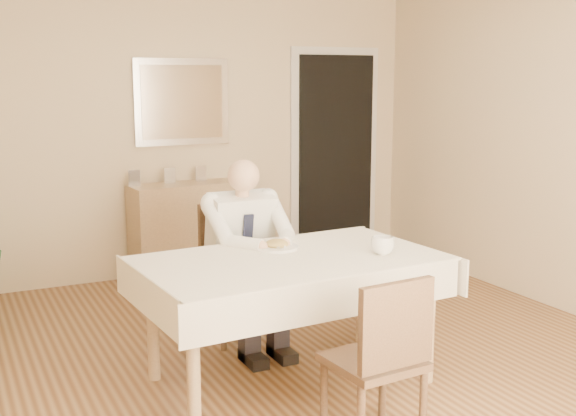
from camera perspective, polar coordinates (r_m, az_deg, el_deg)
name	(u,v)px	position (r m, az deg, el deg)	size (l,w,h in m)	color
room	(314,159)	(4.24, 2.08, 3.88)	(5.00, 5.02, 2.60)	brown
doorway	(335,156)	(7.16, 3.74, 4.15)	(0.96, 0.07, 2.10)	silver
mirror	(182,102)	(6.50, -8.36, 8.28)	(0.86, 0.04, 0.76)	silver
dining_table	(290,271)	(4.18, 0.18, -5.03)	(1.78, 1.12, 0.75)	tan
chair_far	(234,262)	(5.00, -4.31, -4.24)	(0.48, 0.48, 0.92)	#493220
chair_near	(382,354)	(3.51, 7.47, -11.36)	(0.44, 0.44, 0.87)	#493220
seated_man	(250,246)	(4.70, -3.02, -3.02)	(0.48, 0.72, 1.24)	white
plate	(277,247)	(4.36, -0.89, -3.13)	(0.26, 0.26, 0.02)	white
food	(277,244)	(4.35, -0.89, -2.84)	(0.14, 0.14, 0.06)	olive
knife	(287,246)	(4.32, -0.07, -3.02)	(0.01, 0.01, 0.13)	silver
fork	(275,247)	(4.29, -1.03, -3.13)	(0.01, 0.01, 0.13)	silver
coffee_mug	(383,245)	(4.25, 7.49, -2.96)	(0.14, 0.14, 0.11)	white
sideboard	(191,230)	(6.49, -7.70, -1.73)	(1.06, 0.36, 0.85)	tan
photo_frame_left	(134,178)	(6.30, -12.06, 2.33)	(0.10, 0.02, 0.14)	silver
photo_frame_center	(170,176)	(6.39, -9.32, 2.53)	(0.10, 0.02, 0.14)	silver
photo_frame_right	(201,174)	(6.50, -6.91, 2.72)	(0.10, 0.02, 0.14)	silver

